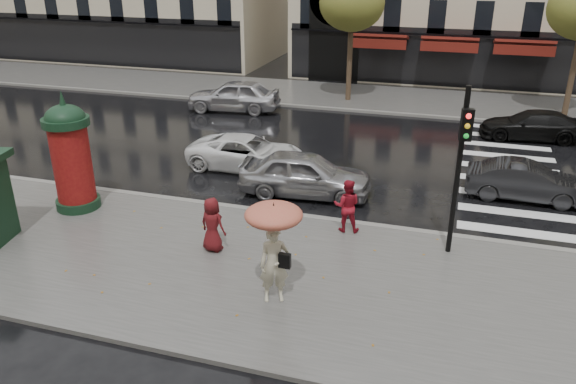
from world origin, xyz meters
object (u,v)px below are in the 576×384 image
(car_darkgrey, at_px, (526,182))
(car_white, at_px, (248,153))
(morris_column, at_px, (71,154))
(traffic_light, at_px, (461,157))
(car_black, at_px, (532,125))
(man_burgundy, at_px, (212,225))
(car_far_silver, at_px, (234,96))
(woman_umbrella, at_px, (274,237))
(woman_red, at_px, (347,206))
(car_silver, at_px, (305,174))

(car_darkgrey, xyz_separation_m, car_white, (-9.86, -0.02, 0.00))
(morris_column, distance_m, car_white, 6.51)
(traffic_light, xyz_separation_m, car_black, (3.03, 11.83, -2.25))
(man_burgundy, bearing_deg, car_white, -64.00)
(man_burgundy, distance_m, car_black, 16.38)
(car_white, bearing_deg, car_far_silver, 26.59)
(woman_umbrella, height_order, car_white, woman_umbrella)
(car_white, bearing_deg, woman_red, -131.02)
(car_silver, distance_m, car_darkgrey, 7.34)
(car_silver, height_order, car_far_silver, car_far_silver)
(man_burgundy, xyz_separation_m, car_black, (9.20, 13.55, -0.25))
(woman_umbrella, bearing_deg, car_silver, 99.10)
(woman_red, relative_size, traffic_light, 0.35)
(man_burgundy, height_order, car_white, man_burgundy)
(car_white, bearing_deg, car_silver, -121.64)
(car_black, relative_size, car_far_silver, 0.92)
(woman_red, relative_size, car_silver, 0.36)
(morris_column, relative_size, car_silver, 0.85)
(woman_umbrella, distance_m, woman_red, 4.18)
(car_darkgrey, bearing_deg, car_silver, 105.21)
(man_burgundy, distance_m, morris_column, 5.54)
(car_silver, bearing_deg, car_far_silver, 29.18)
(woman_red, bearing_deg, car_white, -50.50)
(car_silver, bearing_deg, woman_umbrella, -175.89)
(car_black, bearing_deg, man_burgundy, -38.43)
(woman_umbrella, xyz_separation_m, car_far_silver, (-7.48, 15.93, -0.97))
(morris_column, distance_m, car_silver, 7.48)
(woman_red, xyz_separation_m, car_far_silver, (-8.37, 11.95, -0.11))
(car_darkgrey, bearing_deg, car_white, 91.26)
(morris_column, bearing_deg, man_burgundy, -14.08)
(traffic_light, relative_size, car_silver, 1.02)
(car_black, height_order, car_far_silver, car_far_silver)
(woman_red, height_order, man_burgundy, woman_red)
(woman_umbrella, xyz_separation_m, car_darkgrey, (6.08, 8.21, -1.14))
(man_burgundy, height_order, morris_column, morris_column)
(man_burgundy, relative_size, car_silver, 0.34)
(man_burgundy, height_order, car_black, man_burgundy)
(morris_column, bearing_deg, car_far_silver, 89.33)
(car_far_silver, bearing_deg, car_silver, 26.61)
(woman_red, xyz_separation_m, morris_column, (-8.52, -0.88, 1.01))
(car_white, relative_size, car_far_silver, 0.96)
(car_silver, xyz_separation_m, car_white, (-2.75, 1.76, -0.13))
(car_darkgrey, relative_size, car_far_silver, 0.81)
(man_burgundy, bearing_deg, woman_umbrella, 156.28)
(traffic_light, xyz_separation_m, car_far_silver, (-11.31, 12.44, -2.07))
(car_darkgrey, bearing_deg, traffic_light, 155.59)
(car_black, bearing_deg, car_white, -60.38)
(woman_umbrella, distance_m, car_darkgrey, 10.29)
(woman_red, height_order, car_white, woman_red)
(car_silver, relative_size, car_far_silver, 0.94)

